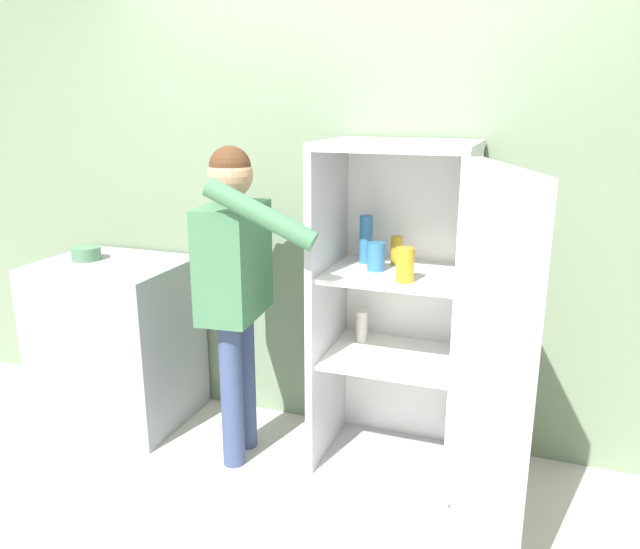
# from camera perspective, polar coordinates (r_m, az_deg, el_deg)

# --- Properties ---
(ground_plane) EXTENTS (12.00, 12.00, 0.00)m
(ground_plane) POSITION_cam_1_polar(r_m,az_deg,el_deg) (2.89, -3.40, -22.10)
(ground_plane) COLOR beige
(wall_back) EXTENTS (7.00, 0.06, 2.55)m
(wall_back) POSITION_cam_1_polar(r_m,az_deg,el_deg) (3.25, 3.10, 6.85)
(wall_back) COLOR gray
(wall_back) RESTS_ON ground_plane
(refrigerator) EXTENTS (1.00, 1.20, 1.60)m
(refrigerator) POSITION_cam_1_polar(r_m,az_deg,el_deg) (2.86, 8.70, -4.31)
(refrigerator) COLOR #B7BABC
(refrigerator) RESTS_ON ground_plane
(person) EXTENTS (0.64, 0.57, 1.57)m
(person) POSITION_cam_1_polar(r_m,az_deg,el_deg) (3.00, -7.71, 0.43)
(person) COLOR #384770
(person) RESTS_ON ground_plane
(counter) EXTENTS (0.79, 0.63, 0.92)m
(counter) POSITION_cam_1_polar(r_m,az_deg,el_deg) (3.73, -18.03, -5.78)
(counter) COLOR gray
(counter) RESTS_ON ground_plane
(bowl) EXTENTS (0.16, 0.16, 0.07)m
(bowl) POSITION_cam_1_polar(r_m,az_deg,el_deg) (3.69, -20.58, 1.83)
(bowl) COLOR #517F5B
(bowl) RESTS_ON counter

